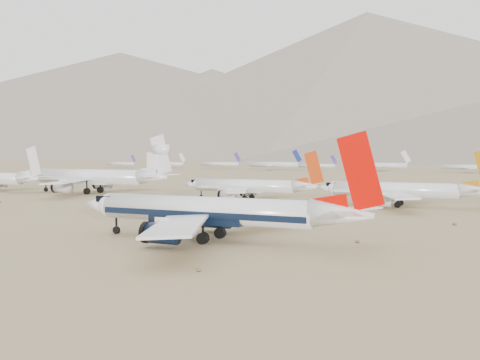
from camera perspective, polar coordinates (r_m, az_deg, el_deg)
The scene contains 6 objects.
ground at distance 96.83m, azimuth -2.14°, elevation -5.86°, with size 7000.00×7000.00×0.00m, color #8C7551.
main_airliner at distance 89.18m, azimuth -2.62°, elevation -3.40°, with size 51.23×50.04×18.08m.
row2_gold_tail at distance 151.61m, azimuth 16.84°, elevation -1.09°, with size 44.55×43.57×15.86m.
row2_orange_tail at distance 164.11m, azimuth 1.06°, elevation -0.70°, with size 43.24×42.30×15.42m.
row2_white_trijet at distance 197.87m, azimuth -15.01°, elevation 0.33°, with size 59.07×57.73×20.93m.
desert_scrub at distance 90.97m, azimuth -20.36°, elevation -6.44°, with size 233.60×121.67×0.63m.
Camera 1 is at (42.33, -85.80, 14.91)m, focal length 40.00 mm.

